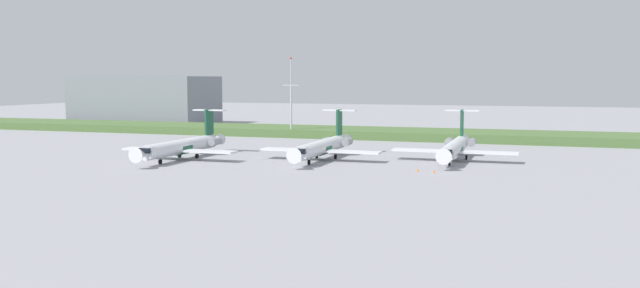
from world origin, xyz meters
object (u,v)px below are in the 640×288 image
safety_cone_mid_marker (434,171)px  safety_cone_front_marker (417,170)px  regional_jet_nearest (183,146)px  regional_jet_second (323,146)px  antenna_mast (291,104)px  regional_jet_third (455,147)px

safety_cone_mid_marker → safety_cone_front_marker: bearing=162.7°
regional_jet_nearest → regional_jet_second: (25.36, 7.61, 0.00)m
regional_jet_second → antenna_mast: 48.74m
antenna_mast → safety_cone_mid_marker: bearing=-50.0°
regional_jet_second → regional_jet_third: same height
regional_jet_nearest → safety_cone_front_marker: (45.00, -2.69, -2.26)m
regional_jet_second → safety_cone_front_marker: 22.29m
safety_cone_front_marker → safety_cone_mid_marker: same height
regional_jet_nearest → safety_cone_mid_marker: size_ratio=56.36×
regional_jet_third → antenna_mast: 59.14m
regional_jet_third → safety_cone_front_marker: size_ratio=56.36×
regional_jet_third → antenna_mast: size_ratio=1.50×
regional_jet_second → regional_jet_third: 24.60m
regional_jet_nearest → safety_cone_front_marker: 45.14m
antenna_mast → safety_cone_mid_marker: (45.21, -53.86, -8.35)m
regional_jet_nearest → antenna_mast: antenna_mast is taller
regional_jet_nearest → safety_cone_mid_marker: (47.82, -3.58, -2.26)m
regional_jet_third → safety_cone_front_marker: bearing=-103.5°
regional_jet_nearest → antenna_mast: (2.62, 50.28, 6.09)m
regional_jet_nearest → safety_cone_mid_marker: bearing=-4.3°
regional_jet_second → safety_cone_front_marker: bearing=-27.7°
regional_jet_second → antenna_mast: antenna_mast is taller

